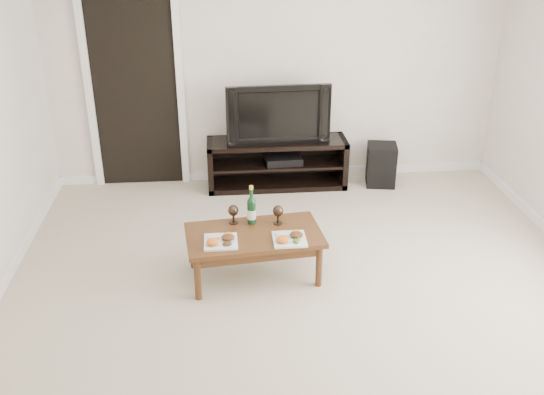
{
  "coord_description": "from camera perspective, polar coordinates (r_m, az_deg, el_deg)",
  "views": [
    {
      "loc": [
        -0.65,
        -3.81,
        2.86
      ],
      "look_at": [
        -0.24,
        0.71,
        0.7
      ],
      "focal_mm": 40.0,
      "sensor_mm": 36.0,
      "label": 1
    }
  ],
  "objects": [
    {
      "name": "wine_bottle",
      "position": [
        5.15,
        -1.95,
        -0.68
      ],
      "size": [
        0.07,
        0.07,
        0.35
      ],
      "primitive_type": "cylinder",
      "color": "#0E3317",
      "rests_on": "coffee_table"
    },
    {
      "name": "back_wall",
      "position": [
        6.8,
        0.45,
        12.17
      ],
      "size": [
        5.0,
        0.04,
        2.6
      ],
      "primitive_type": "cube",
      "color": "silver",
      "rests_on": "ground"
    },
    {
      "name": "goblet_left",
      "position": [
        5.2,
        -3.66,
        -1.57
      ],
      "size": [
        0.09,
        0.09,
        0.17
      ],
      "primitive_type": null,
      "color": "#32251B",
      "rests_on": "coffee_table"
    },
    {
      "name": "goblet_right",
      "position": [
        5.18,
        0.57,
        -1.63
      ],
      "size": [
        0.09,
        0.09,
        0.17
      ],
      "primitive_type": null,
      "color": "#32251B",
      "rests_on": "coffee_table"
    },
    {
      "name": "coffee_table",
      "position": [
        5.17,
        -1.68,
        -5.42
      ],
      "size": [
        1.18,
        0.73,
        0.42
      ],
      "primitive_type": "cube",
      "rotation": [
        0.0,
        0.0,
        0.11
      ],
      "color": "#533517",
      "rests_on": "ground"
    },
    {
      "name": "plate_right",
      "position": [
        4.94,
        1.65,
        -3.7
      ],
      "size": [
        0.27,
        0.27,
        0.07
      ],
      "primitive_type": "cube",
      "color": "white",
      "rests_on": "coffee_table"
    },
    {
      "name": "av_receiver",
      "position": [
        6.82,
        1.07,
        3.63
      ],
      "size": [
        0.42,
        0.32,
        0.08
      ],
      "primitive_type": "cube",
      "rotation": [
        0.0,
        0.0,
        0.06
      ],
      "color": "black",
      "rests_on": "media_console"
    },
    {
      "name": "plate_left",
      "position": [
        4.92,
        -4.85,
        -3.93
      ],
      "size": [
        0.27,
        0.27,
        0.07
      ],
      "primitive_type": "cube",
      "color": "white",
      "rests_on": "coffee_table"
    },
    {
      "name": "doorway",
      "position": [
        6.86,
        -12.7,
        9.3
      ],
      "size": [
        0.9,
        0.02,
        2.05
      ],
      "primitive_type": "cube",
      "color": "black",
      "rests_on": "ground"
    },
    {
      "name": "media_console",
      "position": [
        6.85,
        0.47,
        3.25
      ],
      "size": [
        1.56,
        0.45,
        0.55
      ],
      "primitive_type": "cube",
      "color": "black",
      "rests_on": "ground"
    },
    {
      "name": "television",
      "position": [
        6.64,
        0.49,
        8.05
      ],
      "size": [
        1.13,
        0.19,
        0.65
      ],
      "primitive_type": "imported",
      "rotation": [
        0.0,
        0.0,
        0.04
      ],
      "color": "black",
      "rests_on": "media_console"
    },
    {
      "name": "subwoofer",
      "position": [
        7.01,
        10.23,
        3.06
      ],
      "size": [
        0.37,
        0.37,
        0.48
      ],
      "primitive_type": "cube",
      "rotation": [
        0.0,
        0.0,
        -0.17
      ],
      "color": "black",
      "rests_on": "ground"
    },
    {
      "name": "floor",
      "position": [
        4.81,
        3.69,
        -11.11
      ],
      "size": [
        5.5,
        5.5,
        0.0
      ],
      "primitive_type": "plane",
      "color": "#BCB197",
      "rests_on": "ground"
    }
  ]
}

